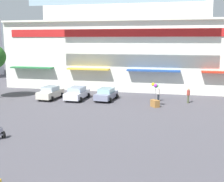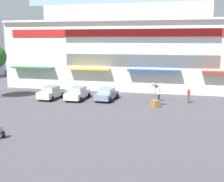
{
  "view_description": "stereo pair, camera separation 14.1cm",
  "coord_description": "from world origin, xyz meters",
  "px_view_note": "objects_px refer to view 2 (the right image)",
  "views": [
    {
      "loc": [
        7.65,
        -7.3,
        6.98
      ],
      "look_at": [
        1.66,
        18.25,
        2.27
      ],
      "focal_mm": 46.1,
      "sensor_mm": 36.0,
      "label": 1
    },
    {
      "loc": [
        7.79,
        -7.27,
        6.98
      ],
      "look_at": [
        1.66,
        18.25,
        2.27
      ],
      "focal_mm": 46.1,
      "sensor_mm": 36.0,
      "label": 2
    }
  ],
  "objects_px": {
    "parked_car_0": "(51,93)",
    "pedestrian_1": "(159,94)",
    "pedestrian_2": "(189,95)",
    "parked_car_2": "(107,94)",
    "parked_car_1": "(77,93)",
    "balloon_vendor_cart": "(155,99)"
  },
  "relations": [
    {
      "from": "parked_car_2",
      "to": "balloon_vendor_cart",
      "type": "xyz_separation_m",
      "value": [
        5.81,
        -2.11,
        0.16
      ]
    },
    {
      "from": "parked_car_2",
      "to": "parked_car_0",
      "type": "bearing_deg",
      "value": -173.01
    },
    {
      "from": "balloon_vendor_cart",
      "to": "pedestrian_2",
      "type": "bearing_deg",
      "value": 37.94
    },
    {
      "from": "parked_car_1",
      "to": "pedestrian_2",
      "type": "relative_size",
      "value": 2.52
    },
    {
      "from": "pedestrian_2",
      "to": "balloon_vendor_cart",
      "type": "bearing_deg",
      "value": -142.06
    },
    {
      "from": "parked_car_0",
      "to": "balloon_vendor_cart",
      "type": "relative_size",
      "value": 1.54
    },
    {
      "from": "parked_car_1",
      "to": "balloon_vendor_cart",
      "type": "xyz_separation_m",
      "value": [
        9.25,
        -1.7,
        0.13
      ]
    },
    {
      "from": "parked_car_0",
      "to": "parked_car_2",
      "type": "height_order",
      "value": "parked_car_0"
    },
    {
      "from": "parked_car_2",
      "to": "pedestrian_1",
      "type": "xyz_separation_m",
      "value": [
        5.94,
        0.83,
        0.16
      ]
    },
    {
      "from": "parked_car_2",
      "to": "balloon_vendor_cart",
      "type": "bearing_deg",
      "value": -19.92
    },
    {
      "from": "parked_car_2",
      "to": "pedestrian_1",
      "type": "bearing_deg",
      "value": 7.91
    },
    {
      "from": "parked_car_1",
      "to": "parked_car_2",
      "type": "xyz_separation_m",
      "value": [
        3.44,
        0.4,
        -0.04
      ]
    },
    {
      "from": "parked_car_1",
      "to": "pedestrian_2",
      "type": "xyz_separation_m",
      "value": [
        12.68,
        0.97,
        0.21
      ]
    },
    {
      "from": "parked_car_0",
      "to": "parked_car_1",
      "type": "height_order",
      "value": "parked_car_0"
    },
    {
      "from": "parked_car_1",
      "to": "pedestrian_1",
      "type": "bearing_deg",
      "value": 7.45
    },
    {
      "from": "balloon_vendor_cart",
      "to": "parked_car_1",
      "type": "bearing_deg",
      "value": 169.56
    },
    {
      "from": "parked_car_0",
      "to": "pedestrian_1",
      "type": "xyz_separation_m",
      "value": [
        12.57,
        1.64,
        0.11
      ]
    },
    {
      "from": "pedestrian_2",
      "to": "parked_car_2",
      "type": "bearing_deg",
      "value": -176.46
    },
    {
      "from": "parked_car_0",
      "to": "pedestrian_2",
      "type": "bearing_deg",
      "value": 4.99
    },
    {
      "from": "balloon_vendor_cart",
      "to": "parked_car_2",
      "type": "bearing_deg",
      "value": 160.08
    },
    {
      "from": "parked_car_2",
      "to": "pedestrian_2",
      "type": "bearing_deg",
      "value": 3.54
    },
    {
      "from": "parked_car_0",
      "to": "pedestrian_2",
      "type": "relative_size",
      "value": 2.34
    }
  ]
}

